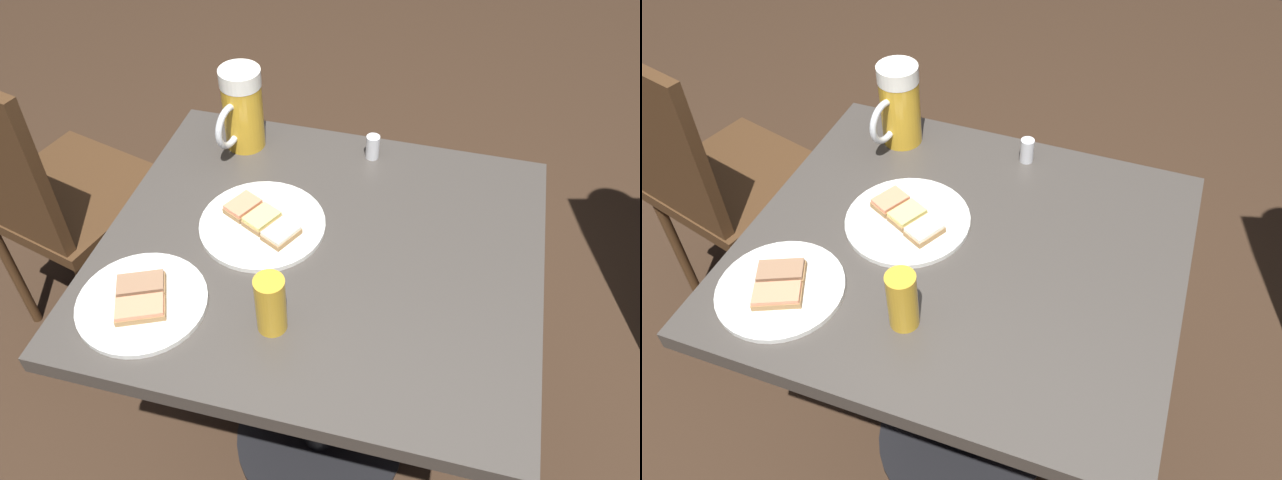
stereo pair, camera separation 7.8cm
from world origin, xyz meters
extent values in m
plane|color=#382619|center=(0.00, 0.00, 0.00)|extent=(6.00, 6.00, 0.00)
cylinder|color=black|center=(0.00, 0.00, 0.01)|extent=(0.44, 0.44, 0.01)
cylinder|color=black|center=(0.00, 0.00, 0.37)|extent=(0.09, 0.09, 0.70)
cube|color=#423D38|center=(0.00, 0.00, 0.72)|extent=(0.71, 0.80, 0.04)
cylinder|color=white|center=(-0.03, -0.12, 0.74)|extent=(0.24, 0.24, 0.01)
cube|color=#9E7547|center=(-0.05, -0.17, 0.75)|extent=(0.08, 0.07, 0.01)
cube|color=#EA8E66|center=(-0.05, -0.17, 0.76)|extent=(0.08, 0.07, 0.01)
cube|color=#9E7547|center=(-0.03, -0.12, 0.75)|extent=(0.08, 0.07, 0.01)
cube|color=#EFE07A|center=(-0.03, -0.12, 0.76)|extent=(0.08, 0.07, 0.01)
cube|color=#9E7547|center=(0.00, -0.07, 0.75)|extent=(0.08, 0.07, 0.01)
cube|color=white|center=(0.00, -0.07, 0.76)|extent=(0.08, 0.07, 0.01)
cylinder|color=white|center=(0.20, -0.26, 0.74)|extent=(0.22, 0.22, 0.01)
cube|color=#9E7547|center=(0.23, -0.25, 0.75)|extent=(0.08, 0.09, 0.01)
cube|color=#EA8E66|center=(0.23, -0.25, 0.76)|extent=(0.07, 0.09, 0.01)
cube|color=#9E7547|center=(0.18, -0.27, 0.75)|extent=(0.08, 0.09, 0.01)
cube|color=#997051|center=(0.18, -0.27, 0.76)|extent=(0.07, 0.09, 0.01)
cylinder|color=gold|center=(-0.26, -0.24, 0.81)|extent=(0.08, 0.08, 0.15)
cylinder|color=white|center=(-0.26, -0.24, 0.90)|extent=(0.09, 0.09, 0.03)
torus|color=silver|center=(-0.21, -0.25, 0.82)|extent=(0.10, 0.03, 0.10)
cylinder|color=gold|center=(0.19, -0.03, 0.79)|extent=(0.05, 0.05, 0.11)
cylinder|color=silver|center=(-0.29, 0.04, 0.76)|extent=(0.03, 0.03, 0.05)
cylinder|color=#472D19|center=(-0.39, -0.55, 0.22)|extent=(0.03, 0.03, 0.44)
cylinder|color=#472D19|center=(-0.47, -0.86, 0.22)|extent=(0.03, 0.03, 0.44)
cylinder|color=#472D19|center=(-0.08, -0.64, 0.22)|extent=(0.03, 0.03, 0.44)
cylinder|color=#472D19|center=(-0.16, -0.95, 0.22)|extent=(0.03, 0.03, 0.44)
cube|color=#472D19|center=(-0.28, -0.75, 0.46)|extent=(0.46, 0.46, 0.04)
camera|label=1|loc=(0.79, 0.20, 1.59)|focal=36.05mm
camera|label=2|loc=(0.77, 0.28, 1.59)|focal=36.05mm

